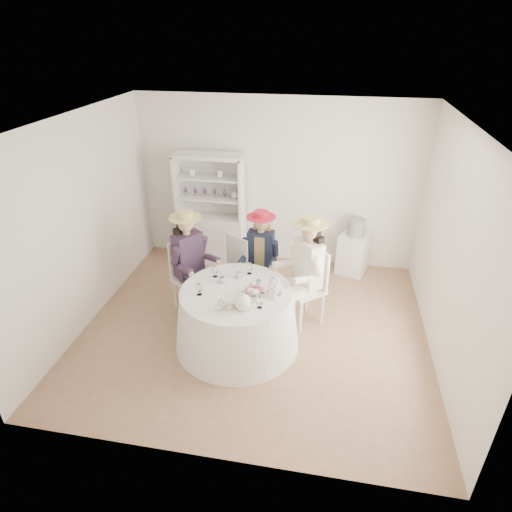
# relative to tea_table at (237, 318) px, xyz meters

# --- Properties ---
(ground) EXTENTS (4.50, 4.50, 0.00)m
(ground) POSITION_rel_tea_table_xyz_m (0.16, 0.33, -0.39)
(ground) COLOR #8B6345
(ground) RESTS_ON ground
(ceiling) EXTENTS (4.50, 4.50, 0.00)m
(ceiling) POSITION_rel_tea_table_xyz_m (0.16, 0.33, 2.31)
(ceiling) COLOR white
(ceiling) RESTS_ON wall_back
(wall_back) EXTENTS (4.50, 0.00, 4.50)m
(wall_back) POSITION_rel_tea_table_xyz_m (0.16, 2.33, 0.96)
(wall_back) COLOR white
(wall_back) RESTS_ON ground
(wall_front) EXTENTS (4.50, 0.00, 4.50)m
(wall_front) POSITION_rel_tea_table_xyz_m (0.16, -1.67, 0.96)
(wall_front) COLOR white
(wall_front) RESTS_ON ground
(wall_left) EXTENTS (0.00, 4.50, 4.50)m
(wall_left) POSITION_rel_tea_table_xyz_m (-2.09, 0.33, 0.96)
(wall_left) COLOR white
(wall_left) RESTS_ON ground
(wall_right) EXTENTS (0.00, 4.50, 4.50)m
(wall_right) POSITION_rel_tea_table_xyz_m (2.41, 0.33, 0.96)
(wall_right) COLOR white
(wall_right) RESTS_ON ground
(tea_table) EXTENTS (1.56, 1.56, 0.78)m
(tea_table) POSITION_rel_tea_table_xyz_m (0.00, 0.00, 0.00)
(tea_table) COLOR white
(tea_table) RESTS_ON ground
(hutch) EXTENTS (1.14, 0.54, 1.85)m
(hutch) POSITION_rel_tea_table_xyz_m (-0.89, 2.09, 0.27)
(hutch) COLOR silver
(hutch) RESTS_ON ground
(side_table) EXTENTS (0.54, 0.54, 0.67)m
(side_table) POSITION_rel_tea_table_xyz_m (1.46, 2.08, -0.06)
(side_table) COLOR silver
(side_table) RESTS_ON ground
(hatbox) EXTENTS (0.31, 0.31, 0.27)m
(hatbox) POSITION_rel_tea_table_xyz_m (1.46, 2.08, 0.41)
(hatbox) COLOR black
(hatbox) RESTS_ON side_table
(guest_left) EXTENTS (0.64, 0.61, 1.49)m
(guest_left) POSITION_rel_tea_table_xyz_m (-0.79, 0.63, 0.45)
(guest_left) COLOR silver
(guest_left) RESTS_ON ground
(guest_mid) EXTENTS (0.51, 0.53, 1.40)m
(guest_mid) POSITION_rel_tea_table_xyz_m (0.12, 1.00, 0.41)
(guest_mid) COLOR silver
(guest_mid) RESTS_ON ground
(guest_right) EXTENTS (0.66, 0.64, 1.54)m
(guest_right) POSITION_rel_tea_table_xyz_m (0.79, 0.62, 0.48)
(guest_right) COLOR silver
(guest_right) RESTS_ON ground
(spare_chair) EXTENTS (0.58, 0.58, 1.02)m
(spare_chair) POSITION_rel_tea_table_xyz_m (-0.14, 1.07, 0.16)
(spare_chair) COLOR silver
(spare_chair) RESTS_ON ground
(teacup_a) EXTENTS (0.10, 0.10, 0.07)m
(teacup_a) POSITION_rel_tea_table_xyz_m (-0.22, 0.16, 0.43)
(teacup_a) COLOR white
(teacup_a) RESTS_ON tea_table
(teacup_b) EXTENTS (0.08, 0.08, 0.07)m
(teacup_b) POSITION_rel_tea_table_xyz_m (-0.04, 0.31, 0.43)
(teacup_b) COLOR white
(teacup_b) RESTS_ON tea_table
(teacup_c) EXTENTS (0.10, 0.10, 0.06)m
(teacup_c) POSITION_rel_tea_table_xyz_m (0.24, 0.18, 0.42)
(teacup_c) COLOR white
(teacup_c) RESTS_ON tea_table
(flower_bowl) EXTENTS (0.23, 0.23, 0.05)m
(flower_bowl) POSITION_rel_tea_table_xyz_m (0.18, -0.10, 0.42)
(flower_bowl) COLOR white
(flower_bowl) RESTS_ON tea_table
(flower_arrangement) EXTENTS (0.18, 0.18, 0.07)m
(flower_arrangement) POSITION_rel_tea_table_xyz_m (0.22, -0.05, 0.48)
(flower_arrangement) COLOR #D56A8C
(flower_arrangement) RESTS_ON tea_table
(table_teapot) EXTENTS (0.28, 0.20, 0.21)m
(table_teapot) POSITION_rel_tea_table_xyz_m (0.16, -0.34, 0.48)
(table_teapot) COLOR white
(table_teapot) RESTS_ON tea_table
(sandwich_plate) EXTENTS (0.29, 0.29, 0.06)m
(sandwich_plate) POSITION_rel_tea_table_xyz_m (-0.02, -0.35, 0.41)
(sandwich_plate) COLOR white
(sandwich_plate) RESTS_ON tea_table
(cupcake_stand) EXTENTS (0.22, 0.22, 0.21)m
(cupcake_stand) POSITION_rel_tea_table_xyz_m (0.47, -0.01, 0.47)
(cupcake_stand) COLOR white
(cupcake_stand) RESTS_ON tea_table
(stemware_set) EXTENTS (0.90, 0.94, 0.15)m
(stemware_set) POSITION_rel_tea_table_xyz_m (-0.00, 0.00, 0.47)
(stemware_set) COLOR white
(stemware_set) RESTS_ON tea_table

